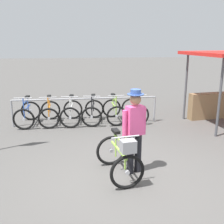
# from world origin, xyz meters

# --- Properties ---
(ground_plane) EXTENTS (80.00, 80.00, 0.00)m
(ground_plane) POSITION_xyz_m (0.00, 0.00, 0.00)
(ground_plane) COLOR #514F4C
(bike_rack_rail) EXTENTS (4.61, 0.11, 0.88)m
(bike_rack_rail) POSITION_xyz_m (-0.57, 3.63, 0.70)
(bike_rack_rail) COLOR #99999E
(bike_rack_rail) RESTS_ON ground
(racked_bike_blue) EXTENTS (0.71, 1.13, 0.97)m
(racked_bike_blue) POSITION_xyz_m (-2.43, 3.83, 0.37)
(racked_bike_blue) COLOR black
(racked_bike_blue) RESTS_ON ground
(racked_bike_orange) EXTENTS (0.69, 1.12, 0.97)m
(racked_bike_orange) POSITION_xyz_m (-1.73, 3.82, 0.37)
(racked_bike_orange) COLOR black
(racked_bike_orange) RESTS_ON ground
(racked_bike_white) EXTENTS (0.75, 1.16, 0.98)m
(racked_bike_white) POSITION_xyz_m (-1.03, 3.82, 0.37)
(racked_bike_white) COLOR black
(racked_bike_white) RESTS_ON ground
(racked_bike_black) EXTENTS (0.82, 1.20, 0.98)m
(racked_bike_black) POSITION_xyz_m (-0.33, 3.81, 0.37)
(racked_bike_black) COLOR black
(racked_bike_black) RESTS_ON ground
(racked_bike_lime) EXTENTS (0.68, 1.12, 0.97)m
(racked_bike_lime) POSITION_xyz_m (0.37, 3.80, 0.37)
(racked_bike_lime) COLOR black
(racked_bike_lime) RESTS_ON ground
(racked_bike_yellow) EXTENTS (0.74, 1.16, 0.98)m
(racked_bike_yellow) POSITION_xyz_m (1.07, 3.79, 0.37)
(racked_bike_yellow) COLOR black
(racked_bike_yellow) RESTS_ON ground
(featured_bicycle) EXTENTS (0.82, 1.23, 0.97)m
(featured_bicycle) POSITION_xyz_m (-0.06, 0.04, 0.45)
(featured_bicycle) COLOR black
(featured_bicycle) RESTS_ON ground
(person_with_featured_bike) EXTENTS (0.51, 0.32, 1.72)m
(person_with_featured_bike) POSITION_xyz_m (0.26, 0.23, 0.95)
(person_with_featured_bike) COLOR black
(person_with_featured_bike) RESTS_ON ground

